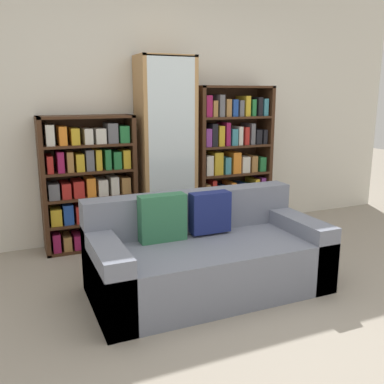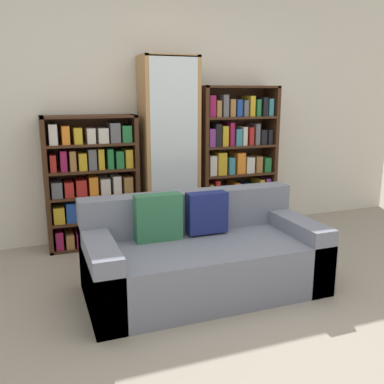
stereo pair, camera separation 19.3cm
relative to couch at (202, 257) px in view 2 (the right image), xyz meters
name	(u,v)px [view 2 (the right image)]	position (x,y,z in m)	size (l,w,h in m)	color
ground_plane	(271,331)	(0.19, -0.74, -0.27)	(16.00, 16.00, 0.00)	gray
wall_back	(166,108)	(0.19, 1.52, 1.08)	(6.03, 0.06, 2.70)	silver
couch	(202,257)	(0.00, 0.00, 0.00)	(1.78, 0.86, 0.76)	slate
bookshelf_left	(93,184)	(-0.64, 1.32, 0.37)	(0.89, 0.32, 1.30)	#3D2314
display_cabinet	(169,150)	(0.15, 1.30, 0.67)	(0.56, 0.36, 1.87)	#AD7F4C
bookshelf_right	(235,163)	(0.93, 1.32, 0.49)	(0.87, 0.32, 1.58)	#3D2314
wine_bottle	(236,232)	(0.68, 0.78, -0.12)	(0.07, 0.07, 0.37)	#143819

